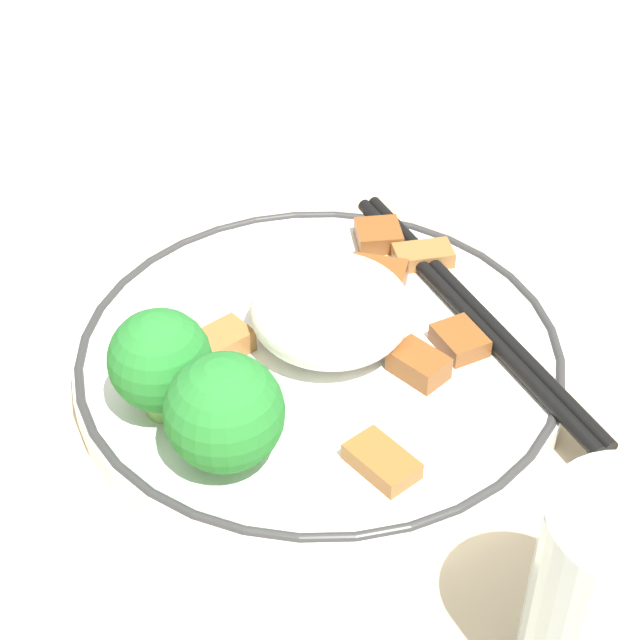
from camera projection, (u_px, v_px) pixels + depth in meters
name	position (u px, v px, depth m)	size (l,w,h in m)	color
ground_plane	(320.00, 371.00, 0.57)	(3.00, 3.00, 0.00)	#C6B28E
plate	(320.00, 358.00, 0.57)	(0.26, 0.26, 0.02)	white
rice_mound	(331.00, 309.00, 0.55)	(0.08, 0.08, 0.04)	white
broccoli_back_left	(160.00, 362.00, 0.51)	(0.05, 0.05, 0.06)	#72AD4C
broccoli_back_center	(224.00, 413.00, 0.48)	(0.06, 0.06, 0.06)	#72AD4C
meat_near_front	(378.00, 235.00, 0.63)	(0.04, 0.04, 0.01)	brown
meat_near_left	(460.00, 340.00, 0.56)	(0.03, 0.03, 0.01)	brown
meat_near_right	(382.00, 461.00, 0.49)	(0.04, 0.03, 0.01)	#995B28
meat_near_back	(419.00, 364.00, 0.54)	(0.03, 0.02, 0.01)	brown
meat_on_rice_edge	(376.00, 279.00, 0.60)	(0.04, 0.04, 0.01)	brown
meat_mid_left	(221.00, 343.00, 0.56)	(0.03, 0.03, 0.01)	#9E6633
meat_mid_right	(424.00, 256.00, 0.62)	(0.04, 0.04, 0.01)	#9E6633
chopsticks	(471.00, 310.00, 0.58)	(0.22, 0.11, 0.01)	black
drinking_glass	(612.00, 608.00, 0.40)	(0.06, 0.06, 0.10)	silver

